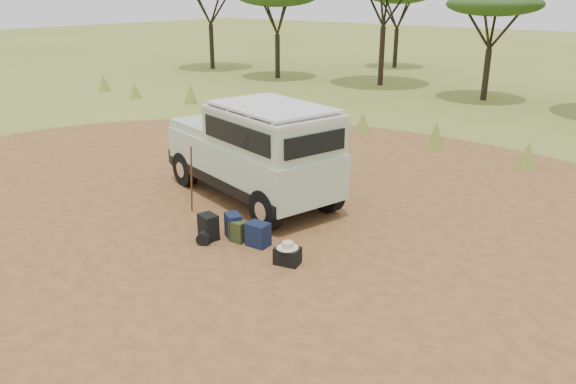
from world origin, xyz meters
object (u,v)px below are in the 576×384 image
Objects in this scene: walking_staff at (191,180)px; backpack_navy at (233,226)px; hard_case at (287,256)px; backpack_black at (208,227)px; backpack_olive at (238,232)px; duffel_navy at (258,235)px; safari_vehicle at (255,153)px.

walking_staff is 3.16× the size of backpack_navy.
hard_case is at bearing 21.12° from backpack_navy.
backpack_black reaches higher than backpack_navy.
backpack_olive is (0.55, 0.29, -0.05)m from backpack_black.
walking_staff reaches higher than hard_case.
hard_case is at bearing -19.56° from duffel_navy.
duffel_navy is (0.45, 0.11, 0.02)m from backpack_olive.
walking_staff is 1.61m from backpack_black.
safari_vehicle is at bearing 120.18° from backpack_olive.
backpack_navy reaches higher than backpack_olive.
backpack_black reaches higher than duffel_navy.
walking_staff is at bearing 154.15° from hard_case.
hard_case is (1.62, -0.22, -0.10)m from backpack_navy.
safari_vehicle reaches higher than walking_staff.
safari_vehicle is 3.21× the size of walking_staff.
walking_staff is (-0.49, -1.61, -0.36)m from safari_vehicle.
backpack_navy is (1.16, -1.98, -0.92)m from safari_vehicle.
backpack_black is 1.97m from hard_case.
hard_case is (2.79, -2.20, -1.01)m from safari_vehicle.
safari_vehicle reaches higher than backpack_olive.
duffel_navy is at bearing 33.87° from backpack_black.
backpack_olive is at bearing -42.79° from safari_vehicle.
hard_case is at bearing -72.29° from walking_staff.
backpack_navy is 0.24m from backpack_olive.
hard_case is (1.41, -0.13, -0.06)m from backpack_olive.
safari_vehicle reaches higher than backpack_black.
backpack_navy is at bearing -74.60° from walking_staff.
duffel_navy is (1.83, -1.95, -0.93)m from safari_vehicle.
duffel_navy is (0.66, 0.02, -0.02)m from backpack_navy.
walking_staff is 3.56× the size of hard_case.
duffel_navy is at bearing -33.43° from safari_vehicle.
duffel_navy is at bearing 30.90° from backpack_navy.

